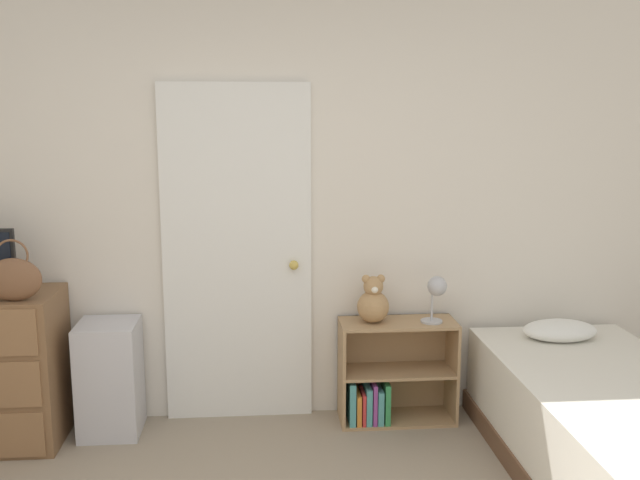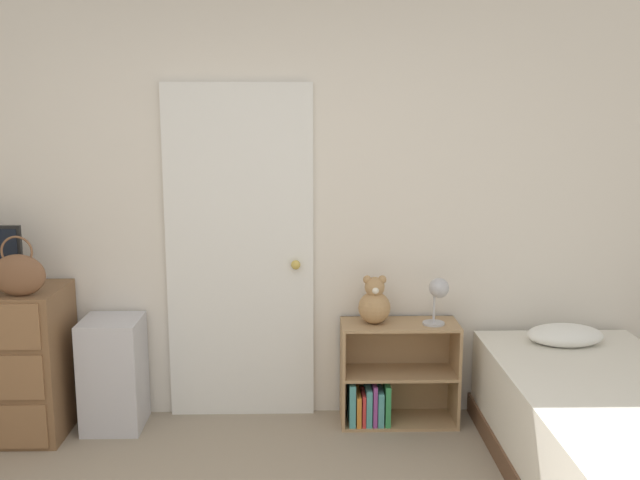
% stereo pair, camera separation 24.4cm
% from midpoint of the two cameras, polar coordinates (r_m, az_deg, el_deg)
% --- Properties ---
extents(wall_back, '(10.00, 0.06, 2.55)m').
position_cam_midpoint_polar(wall_back, '(4.26, -7.20, 2.47)').
color(wall_back, silver).
rests_on(wall_back, ground_plane).
extents(door_closed, '(0.88, 0.09, 2.01)m').
position_cam_midpoint_polar(door_closed, '(4.26, -8.26, -1.24)').
color(door_closed, white).
rests_on(door_closed, ground_plane).
extents(handbag, '(0.29, 0.10, 0.33)m').
position_cam_midpoint_polar(handbag, '(4.11, -24.90, -2.82)').
color(handbag, brown).
rests_on(handbag, dresser).
extents(storage_bin, '(0.34, 0.35, 0.66)m').
position_cam_midpoint_polar(storage_bin, '(4.39, -18.02, -10.48)').
color(storage_bin, silver).
rests_on(storage_bin, ground_plane).
extents(bookshelf, '(0.69, 0.29, 0.62)m').
position_cam_midpoint_polar(bookshelf, '(4.38, 3.74, -11.14)').
color(bookshelf, tan).
rests_on(bookshelf, ground_plane).
extents(teddy_bear, '(0.19, 0.19, 0.29)m').
position_cam_midpoint_polar(teddy_bear, '(4.20, 2.61, -4.99)').
color(teddy_bear, tan).
rests_on(teddy_bear, bookshelf).
extents(desk_lamp, '(0.15, 0.14, 0.28)m').
position_cam_midpoint_polar(desk_lamp, '(4.20, 7.66, -4.03)').
color(desk_lamp, '#B2B2B7').
rests_on(desk_lamp, bookshelf).
extents(bed, '(0.97, 1.99, 0.64)m').
position_cam_midpoint_polar(bed, '(3.91, 20.82, -14.33)').
color(bed, brown).
rests_on(bed, ground_plane).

